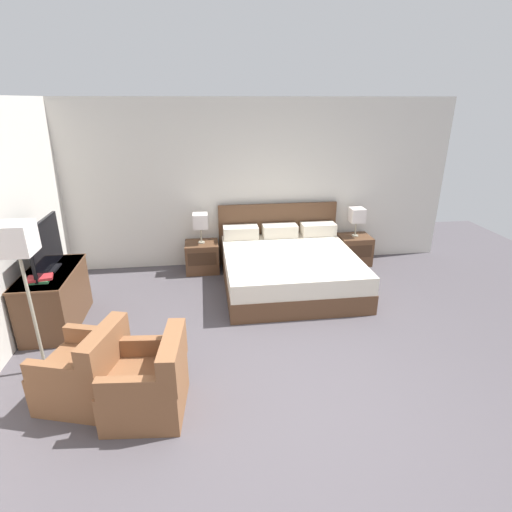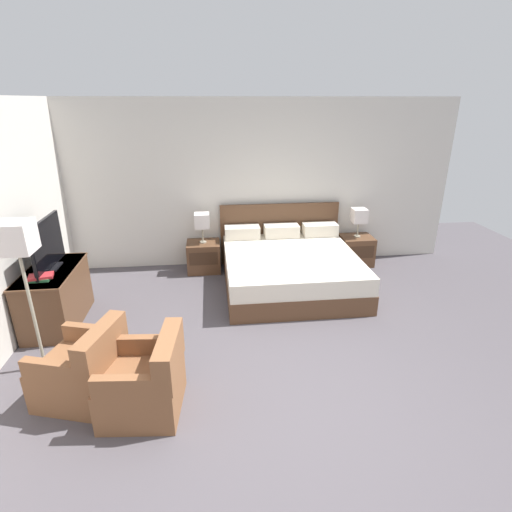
# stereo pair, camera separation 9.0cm
# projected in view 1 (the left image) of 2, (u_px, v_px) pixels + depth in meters

# --- Properties ---
(ground_plane) EXTENTS (10.95, 10.95, 0.00)m
(ground_plane) POSITION_uv_depth(u_px,v_px,m) (288.00, 412.00, 3.65)
(ground_plane) COLOR #4C474C
(wall_back) EXTENTS (6.94, 0.06, 2.70)m
(wall_back) POSITION_uv_depth(u_px,v_px,m) (244.00, 185.00, 6.55)
(wall_back) COLOR beige
(wall_back) RESTS_ON ground
(bed) EXTENTS (2.01, 2.05, 1.04)m
(bed) POSITION_uv_depth(u_px,v_px,m) (289.00, 267.00, 6.05)
(bed) COLOR brown
(bed) RESTS_ON ground
(nightstand_left) EXTENTS (0.54, 0.46, 0.49)m
(nightstand_left) POSITION_uv_depth(u_px,v_px,m) (202.00, 257.00, 6.56)
(nightstand_left) COLOR brown
(nightstand_left) RESTS_ON ground
(nightstand_right) EXTENTS (0.54, 0.46, 0.49)m
(nightstand_right) POSITION_uv_depth(u_px,v_px,m) (354.00, 250.00, 6.88)
(nightstand_right) COLOR brown
(nightstand_right) RESTS_ON ground
(table_lamp_left) EXTENTS (0.23, 0.23, 0.49)m
(table_lamp_left) POSITION_uv_depth(u_px,v_px,m) (200.00, 221.00, 6.34)
(table_lamp_left) COLOR gray
(table_lamp_left) RESTS_ON nightstand_left
(table_lamp_right) EXTENTS (0.23, 0.23, 0.49)m
(table_lamp_right) POSITION_uv_depth(u_px,v_px,m) (357.00, 216.00, 6.66)
(table_lamp_right) COLOR gray
(table_lamp_right) RESTS_ON nightstand_right
(dresser) EXTENTS (0.57, 1.13, 0.73)m
(dresser) POSITION_uv_depth(u_px,v_px,m) (54.00, 298.00, 4.93)
(dresser) COLOR brown
(dresser) RESTS_ON ground
(tv) EXTENTS (0.18, 0.89, 0.61)m
(tv) POSITION_uv_depth(u_px,v_px,m) (46.00, 246.00, 4.75)
(tv) COLOR black
(tv) RESTS_ON dresser
(book_red_cover) EXTENTS (0.22, 0.18, 0.03)m
(book_red_cover) POSITION_uv_depth(u_px,v_px,m) (40.00, 280.00, 4.53)
(book_red_cover) COLOR #2D7042
(book_red_cover) RESTS_ON dresser
(book_blue_cover) EXTENTS (0.29, 0.23, 0.03)m
(book_blue_cover) POSITION_uv_depth(u_px,v_px,m) (40.00, 278.00, 4.52)
(book_blue_cover) COLOR #B7282D
(book_blue_cover) RESTS_ON book_red_cover
(armchair_by_window) EXTENTS (0.86, 0.85, 0.76)m
(armchair_by_window) POSITION_uv_depth(u_px,v_px,m) (86.00, 372.00, 3.73)
(armchair_by_window) COLOR brown
(armchair_by_window) RESTS_ON ground
(armchair_companion) EXTENTS (0.75, 0.74, 0.76)m
(armchair_companion) POSITION_uv_depth(u_px,v_px,m) (150.00, 384.00, 3.57)
(armchair_companion) COLOR brown
(armchair_companion) RESTS_ON ground
(floor_lamp) EXTENTS (0.30, 0.30, 1.61)m
(floor_lamp) POSITION_uv_depth(u_px,v_px,m) (18.00, 251.00, 3.72)
(floor_lamp) COLOR gray
(floor_lamp) RESTS_ON ground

